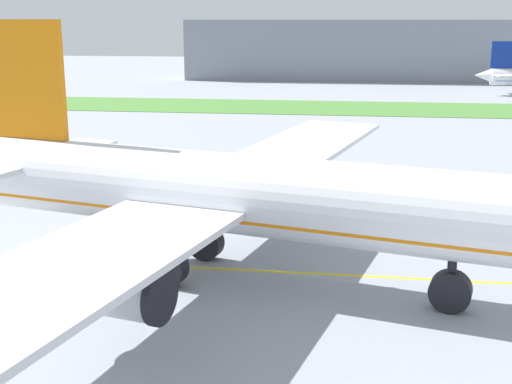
{
  "coord_description": "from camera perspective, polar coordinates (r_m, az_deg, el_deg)",
  "views": [
    {
      "loc": [
        14.06,
        -42.47,
        17.61
      ],
      "look_at": [
        6.56,
        11.23,
        3.85
      ],
      "focal_mm": 47.37,
      "sensor_mm": 36.0,
      "label": 1
    }
  ],
  "objects": [
    {
      "name": "airliner_foreground",
      "position": [
        46.55,
        -3.13,
        -0.2
      ],
      "size": [
        48.58,
        76.93,
        17.74
      ],
      "color": "white",
      "rests_on": "ground"
    },
    {
      "name": "ground_crew_wingwalker_starboard",
      "position": [
        56.34,
        -4.67,
        -2.93
      ],
      "size": [
        0.58,
        0.33,
        1.69
      ],
      "color": "black",
      "rests_on": "ground"
    },
    {
      "name": "grass_median_strip",
      "position": [
        143.56,
        2.29,
        7.2
      ],
      "size": [
        320.0,
        24.0,
        0.1
      ],
      "primitive_type": "cube",
      "color": "#4C8438",
      "rests_on": "ground"
    },
    {
      "name": "ground_plane",
      "position": [
        48.08,
        -9.72,
        -7.46
      ],
      "size": [
        600.0,
        600.0,
        0.0
      ],
      "primitive_type": "plane",
      "color": "#9399A0",
      "rests_on": "ground"
    },
    {
      "name": "terminal_building",
      "position": [
        213.84,
        12.29,
        11.61
      ],
      "size": [
        131.31,
        20.0,
        18.0
      ],
      "primitive_type": "cube",
      "color": "gray",
      "rests_on": "ground"
    },
    {
      "name": "apron_taxi_line",
      "position": [
        50.92,
        -8.64,
        -6.16
      ],
      "size": [
        280.0,
        0.36,
        0.01
      ],
      "primitive_type": "cube",
      "color": "yellow",
      "rests_on": "ground"
    }
  ]
}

